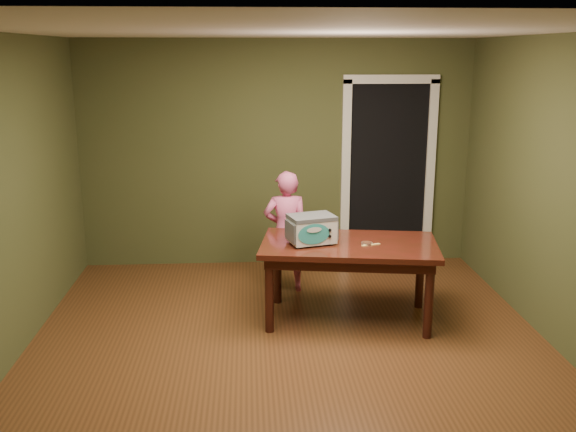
# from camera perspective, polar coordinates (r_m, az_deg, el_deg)

# --- Properties ---
(floor) EXTENTS (5.00, 5.00, 0.00)m
(floor) POSITION_cam_1_polar(r_m,az_deg,el_deg) (5.43, 0.32, -12.44)
(floor) COLOR brown
(floor) RESTS_ON ground
(room_shell) EXTENTS (4.52, 5.02, 2.61)m
(room_shell) POSITION_cam_1_polar(r_m,az_deg,el_deg) (4.90, 0.35, 5.67)
(room_shell) COLOR #444826
(room_shell) RESTS_ON ground
(doorway) EXTENTS (1.10, 0.66, 2.25)m
(doorway) POSITION_cam_1_polar(r_m,az_deg,el_deg) (7.91, 8.39, 4.09)
(doorway) COLOR black
(doorway) RESTS_ON ground
(dining_table) EXTENTS (1.72, 1.13, 0.75)m
(dining_table) POSITION_cam_1_polar(r_m,az_deg,el_deg) (5.94, 5.44, -3.30)
(dining_table) COLOR #33160B
(dining_table) RESTS_ON floor
(toy_oven) EXTENTS (0.48, 0.39, 0.26)m
(toy_oven) POSITION_cam_1_polar(r_m,az_deg,el_deg) (5.83, 2.11, -1.09)
(toy_oven) COLOR #4C4F54
(toy_oven) RESTS_ON dining_table
(baking_pan) EXTENTS (0.10, 0.10, 0.02)m
(baking_pan) POSITION_cam_1_polar(r_m,az_deg,el_deg) (5.87, 7.02, -2.42)
(baking_pan) COLOR silver
(baking_pan) RESTS_ON dining_table
(spatula) EXTENTS (0.18, 0.08, 0.01)m
(spatula) POSITION_cam_1_polar(r_m,az_deg,el_deg) (5.86, 7.38, -2.55)
(spatula) COLOR #FFD26E
(spatula) RESTS_ON dining_table
(child) EXTENTS (0.47, 0.31, 1.28)m
(child) POSITION_cam_1_polar(r_m,az_deg,el_deg) (6.65, -0.18, -1.40)
(child) COLOR #E05C90
(child) RESTS_ON floor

